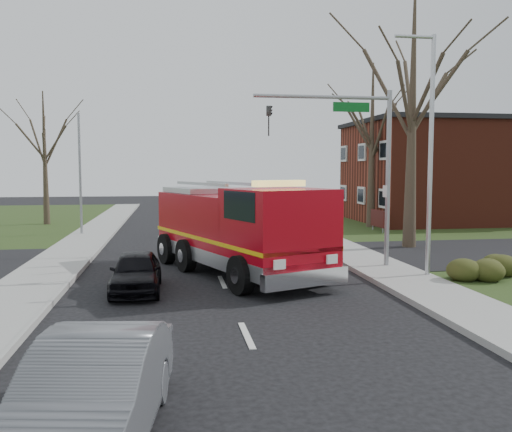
{
  "coord_description": "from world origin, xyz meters",
  "views": [
    {
      "loc": [
        -1.69,
        -18.14,
        3.86
      ],
      "look_at": [
        1.61,
        2.86,
        2.0
      ],
      "focal_mm": 38.0,
      "sensor_mm": 36.0,
      "label": 1
    }
  ],
  "objects": [
    {
      "name": "fire_engine",
      "position": [
        0.72,
        1.25,
        1.58
      ],
      "size": [
        5.87,
        9.15,
        3.49
      ],
      "rotation": [
        0.0,
        0.0,
        0.37
      ],
      "color": "#9B0713",
      "rests_on": "ground"
    },
    {
      "name": "parked_car_maroon",
      "position": [
        -2.8,
        -1.0,
        0.64
      ],
      "size": [
        1.53,
        3.76,
        1.28
      ],
      "primitive_type": "imported",
      "rotation": [
        0.0,
        0.0,
        -0.0
      ],
      "color": "black",
      "rests_on": "ground"
    },
    {
      "name": "traffic_signal_mast",
      "position": [
        5.21,
        1.5,
        4.71
      ],
      "size": [
        5.29,
        0.18,
        6.8
      ],
      "color": "gray",
      "rests_on": "ground"
    },
    {
      "name": "bare_tree_near",
      "position": [
        9.5,
        6.0,
        7.41
      ],
      "size": [
        6.0,
        6.0,
        12.0
      ],
      "color": "#35291F",
      "rests_on": "ground"
    },
    {
      "name": "parked_car_gray",
      "position": [
        -2.8,
        -10.64,
        0.76
      ],
      "size": [
        2.23,
        4.8,
        1.52
      ],
      "primitive_type": "imported",
      "rotation": [
        0.0,
        0.0,
        -0.14
      ],
      "color": "slate",
      "rests_on": "ground"
    },
    {
      "name": "bare_tree_far",
      "position": [
        11.0,
        15.0,
        6.49
      ],
      "size": [
        5.25,
        5.25,
        10.5
      ],
      "color": "#35291F",
      "rests_on": "ground"
    },
    {
      "name": "brick_building",
      "position": [
        19.0,
        18.0,
        3.66
      ],
      "size": [
        15.4,
        10.4,
        7.25
      ],
      "color": "maroon",
      "rests_on": "ground"
    },
    {
      "name": "health_center_sign",
      "position": [
        10.5,
        12.5,
        0.88
      ],
      "size": [
        0.12,
        2.0,
        1.4
      ],
      "color": "#41110F",
      "rests_on": "ground"
    },
    {
      "name": "sidewalk_left",
      "position": [
        -6.2,
        0.0,
        0.07
      ],
      "size": [
        2.4,
        80.0,
        0.15
      ],
      "primitive_type": "cube",
      "color": "gray",
      "rests_on": "ground"
    },
    {
      "name": "streetlight_pole",
      "position": [
        7.14,
        -0.5,
        4.55
      ],
      "size": [
        1.48,
        0.16,
        8.4
      ],
      "color": "#B7BABF",
      "rests_on": "ground"
    },
    {
      "name": "bare_tree_left",
      "position": [
        -10.0,
        20.0,
        5.56
      ],
      "size": [
        4.5,
        4.5,
        9.0
      ],
      "color": "#35291F",
      "rests_on": "ground"
    },
    {
      "name": "sidewalk_right",
      "position": [
        6.2,
        0.0,
        0.07
      ],
      "size": [
        2.4,
        80.0,
        0.15
      ],
      "primitive_type": "cube",
      "color": "gray",
      "rests_on": "ground"
    },
    {
      "name": "utility_pole_far",
      "position": [
        -6.8,
        14.0,
        3.5
      ],
      "size": [
        0.14,
        0.14,
        7.0
      ],
      "primitive_type": "cylinder",
      "color": "gray",
      "rests_on": "ground"
    },
    {
      "name": "ground",
      "position": [
        0.0,
        0.0,
        0.0
      ],
      "size": [
        120.0,
        120.0,
        0.0
      ],
      "primitive_type": "plane",
      "color": "black",
      "rests_on": "ground"
    },
    {
      "name": "hedge_corner",
      "position": [
        9.0,
        -1.0,
        0.58
      ],
      "size": [
        2.8,
        2.0,
        0.9
      ],
      "primitive_type": "ellipsoid",
      "color": "#2C3513",
      "rests_on": "lawn_right"
    }
  ]
}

